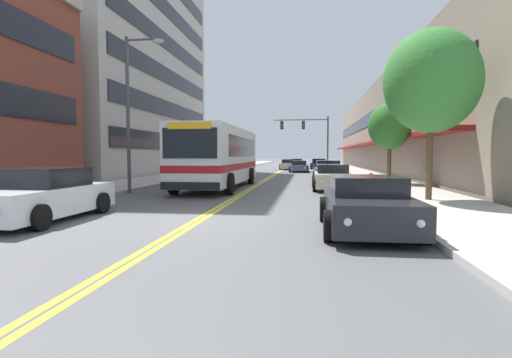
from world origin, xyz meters
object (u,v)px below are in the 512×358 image
car_red_moving_lead (296,164)px  street_lamp_left_near (133,101)px  car_beige_parked_left_near (233,166)px  car_silver_moving_second (288,165)px  car_charcoal_parked_right_foreground (367,205)px  car_champagne_parked_right_end (332,178)px  car_slate_blue_moving_third (299,167)px  city_bus (220,155)px  street_tree_right_near (432,81)px  car_white_parked_left_mid (42,196)px  car_dark_grey_parked_right_mid (328,172)px  traffic_signal_mast (309,132)px  fire_hydrant (371,181)px  car_navy_parked_right_far (319,164)px  street_tree_right_mid (390,126)px

car_red_moving_lead → street_lamp_left_near: street_lamp_left_near is taller
car_beige_parked_left_near → car_silver_moving_second: car_beige_parked_left_near is taller
car_charcoal_parked_right_foreground → car_red_moving_lead: (-2.95, 44.91, -0.03)m
car_champagne_parked_right_end → car_slate_blue_moving_third: bearing=95.9°
city_bus → car_champagne_parked_right_end: 6.15m
street_lamp_left_near → street_tree_right_near: (12.51, -2.19, 0.21)m
car_white_parked_left_mid → car_charcoal_parked_right_foreground: car_white_parked_left_mid is taller
car_charcoal_parked_right_foreground → car_dark_grey_parked_right_mid: 18.02m
traffic_signal_mast → fire_hydrant: (2.90, -26.46, -3.81)m
car_dark_grey_parked_right_mid → street_tree_right_near: 13.13m
city_bus → car_slate_blue_moving_third: (3.87, 20.51, -1.24)m
car_dark_grey_parked_right_mid → traffic_signal_mast: (-1.32, 18.10, 3.71)m
car_white_parked_left_mid → traffic_signal_mast: (7.34, 35.66, 3.69)m
traffic_signal_mast → car_red_moving_lead: bearing=100.3°
car_dark_grey_parked_right_mid → car_white_parked_left_mid: bearing=-116.2°
car_silver_moving_second → street_lamp_left_near: (-5.71, -30.52, 3.70)m
car_red_moving_lead → traffic_signal_mast: 9.70m
car_red_moving_lead → fire_hydrant: size_ratio=5.83×
car_dark_grey_parked_right_mid → car_navy_parked_right_far: size_ratio=1.14×
car_navy_parked_right_far → street_tree_right_mid: (3.35, -27.39, 2.86)m
car_slate_blue_moving_third → fire_hydrant: 22.79m
car_silver_moving_second → fire_hydrant: (5.28, -28.90, -0.04)m
street_lamp_left_near → city_bus: bearing=47.6°
car_slate_blue_moving_third → fire_hydrant: (3.86, -22.46, -0.01)m
car_slate_blue_moving_third → fire_hydrant: bearing=-80.3°
car_red_moving_lead → street_tree_right_mid: bearing=-78.4°
car_silver_moving_second → city_bus: bearing=-95.2°
car_beige_parked_left_near → car_dark_grey_parked_right_mid: car_dark_grey_parked_right_mid is taller
city_bus → car_white_parked_left_mid: size_ratio=2.28×
street_lamp_left_near → street_tree_right_near: street_lamp_left_near is taller
street_lamp_left_near → street_tree_right_mid: (12.75, 6.45, -0.82)m
car_slate_blue_moving_third → car_champagne_parked_right_end: bearing=-84.1°
car_silver_moving_second → street_tree_right_mid: bearing=-73.7°
street_lamp_left_near → car_silver_moving_second: bearing=79.4°
city_bus → car_red_moving_lead: city_bus is taller
car_slate_blue_moving_third → street_tree_right_near: (5.38, -26.27, 3.93)m
car_beige_parked_left_near → street_tree_right_mid: 19.26m
car_charcoal_parked_right_foreground → street_lamp_left_near: street_lamp_left_near is taller
street_lamp_left_near → fire_hydrant: size_ratio=8.81×
car_beige_parked_left_near → car_red_moving_lead: size_ratio=0.95×
street_tree_right_mid → fire_hydrant: (-1.76, -4.82, -2.92)m
car_red_moving_lead → fire_hydrant: car_red_moving_lead is taller
car_charcoal_parked_right_foreground → street_lamp_left_near: bearing=139.6°
car_silver_moving_second → street_tree_right_mid: size_ratio=1.01×
city_bus → car_slate_blue_moving_third: city_bus is taller
car_slate_blue_moving_third → street_lamp_left_near: 25.39m
car_dark_grey_parked_right_mid → car_silver_moving_second: bearing=100.2°
fire_hydrant → traffic_signal_mast: bearing=96.3°
street_lamp_left_near → car_beige_parked_left_near: bearing=88.1°
traffic_signal_mast → car_slate_blue_moving_third: bearing=-103.5°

